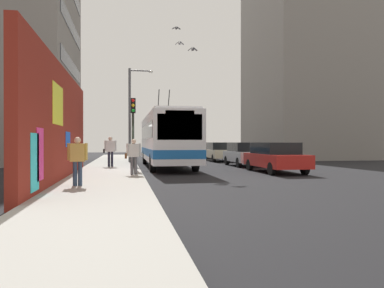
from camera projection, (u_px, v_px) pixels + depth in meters
ground_plane at (140, 172)px, 19.78m from camera, size 80.00×80.00×0.00m
sidewalk_slab at (110, 171)px, 19.49m from camera, size 48.00×3.20×0.15m
graffiti_wall at (61, 125)px, 14.94m from camera, size 13.43×0.32×4.58m
building_far_left at (15, 32)px, 28.75m from camera, size 12.57×8.45×20.42m
building_far_right at (303, 52)px, 37.35m from camera, size 11.57×9.52×21.39m
city_bus at (166, 138)px, 23.58m from camera, size 11.99×2.61×5.14m
parked_car_red at (275, 157)px, 19.48m from camera, size 4.83×1.93×1.58m
parked_car_silver at (243, 154)px, 24.67m from camera, size 4.14×1.75×1.58m
parked_car_champagne at (219, 151)px, 31.03m from camera, size 4.74×1.94×1.58m
parked_car_white at (204, 150)px, 37.06m from camera, size 4.72×1.86×1.58m
pedestrian_midblock at (110, 149)px, 21.96m from camera, size 0.24×0.78×1.78m
pedestrian_at_curb at (134, 154)px, 16.50m from camera, size 0.22×0.72×1.59m
pedestrian_near_wall at (77, 157)px, 12.25m from camera, size 0.22×0.66×1.62m
traffic_light at (133, 121)px, 20.81m from camera, size 0.49×0.28×3.95m
street_lamp at (132, 108)px, 27.24m from camera, size 0.44×1.79×6.90m
flying_pigeons at (182, 40)px, 21.76m from camera, size 3.84×1.02×2.37m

